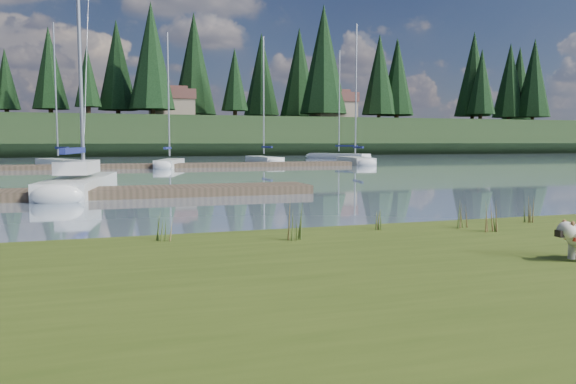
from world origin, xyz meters
name	(u,v)px	position (x,y,z in m)	size (l,w,h in m)	color
ground	(151,168)	(0.00, 30.00, 0.00)	(200.00, 200.00, 0.00)	#8094AB
bank	(431,313)	(0.00, -6.00, 0.17)	(60.00, 9.00, 0.35)	#3E4E16
ridge	(128,137)	(0.00, 73.00, 2.50)	(200.00, 20.00, 5.00)	black
sailboat_main	(84,180)	(-3.85, 11.65, 0.42)	(2.78, 8.19, 11.66)	white
dock_near	(76,193)	(-4.00, 9.00, 0.15)	(16.00, 2.00, 0.30)	#4C3D2C
dock_far	(180,165)	(2.00, 30.00, 0.15)	(26.00, 2.20, 0.30)	#4C3D2C
sailboat_bg_1	(55,162)	(-6.67, 34.79, 0.33)	(4.05, 7.04, 10.64)	white
sailboat_bg_2	(171,162)	(1.53, 31.36, 0.33)	(2.98, 6.47, 9.75)	white
sailboat_bg_3	(262,159)	(9.97, 36.94, 0.33)	(1.75, 7.44, 10.92)	white
sailboat_bg_4	(353,160)	(16.91, 32.89, 0.33)	(2.85, 8.01, 11.59)	white
sailboat_bg_5	(334,156)	(20.83, 46.60, 0.32)	(5.45, 8.00, 11.78)	white
weed_0	(294,222)	(-0.28, -2.60, 0.62)	(0.17, 0.14, 0.65)	#475B23
weed_1	(381,219)	(1.43, -2.14, 0.54)	(0.17, 0.14, 0.46)	#475B23
weed_2	(490,216)	(3.08, -2.88, 0.61)	(0.17, 0.14, 0.61)	#475B23
weed_3	(164,228)	(-2.20, -2.10, 0.56)	(0.17, 0.14, 0.49)	#475B23
weed_4	(464,217)	(2.91, -2.43, 0.55)	(0.17, 0.14, 0.48)	#475B23
weed_5	(530,210)	(4.49, -2.22, 0.58)	(0.17, 0.14, 0.55)	#475B23
mud_lip	(291,245)	(0.00, -1.60, 0.07)	(60.00, 0.50, 0.14)	#33281C
conifer_3	(49,68)	(-10.00, 72.00, 11.74)	(4.84, 4.84, 12.25)	#382619
conifer_4	(152,56)	(3.00, 66.00, 13.09)	(6.16, 6.16, 15.10)	#382619
conifer_5	(235,79)	(15.00, 70.00, 10.83)	(3.96, 3.96, 10.35)	#382619
conifer_6	(324,59)	(28.00, 68.00, 13.99)	(7.04, 7.04, 17.00)	#382619
conifer_7	(398,77)	(42.00, 71.00, 12.19)	(5.28, 5.28, 13.20)	#382619
conifer_8	(481,82)	(55.00, 67.00, 11.51)	(4.62, 4.62, 11.77)	#382619
conifer_9	(534,78)	(68.00, 70.00, 12.87)	(5.94, 5.94, 14.62)	#382619
house_1	(171,103)	(6.00, 71.00, 7.31)	(6.30, 5.30, 4.65)	gray
house_2	(333,106)	(30.00, 69.00, 7.31)	(6.30, 5.30, 4.65)	gray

